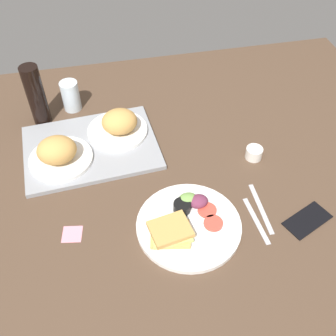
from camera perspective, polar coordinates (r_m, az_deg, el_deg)
ground_plane at (r=127.46cm, az=-0.60°, el=-2.79°), size 190.00×150.00×3.00cm
serving_tray at (r=139.40cm, az=-11.03°, el=2.92°), size 47.23×36.11×1.60cm
bread_plate_near at (r=132.81cm, az=-15.52°, el=2.08°), size 20.87×20.87×10.04cm
bread_plate_far at (r=139.59cm, az=-7.10°, el=6.17°), size 21.18×21.18×9.82cm
plate_with_salad at (r=115.15cm, az=2.65°, el=-7.92°), size 30.41×30.41×5.40cm
drinking_glass at (r=155.43cm, az=-13.83°, el=10.05°), size 6.69×6.69×11.58cm
soda_bottle at (r=148.94cm, az=-18.47°, el=9.85°), size 6.40×6.40×23.05cm
espresso_cup at (r=136.26cm, az=12.27°, el=2.12°), size 5.60×5.60×4.00cm
fork at (r=120.13cm, az=12.59°, el=-7.36°), size 2.43×17.05×0.50cm
knife at (r=123.23cm, az=13.23°, el=-5.63°), size 1.85×19.03×0.50cm
cell_phone at (r=124.20cm, az=19.45°, el=-7.04°), size 16.07×12.27×0.80cm
sticky_note at (r=118.02cm, az=-13.64°, el=-9.23°), size 6.47×6.47×0.12cm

